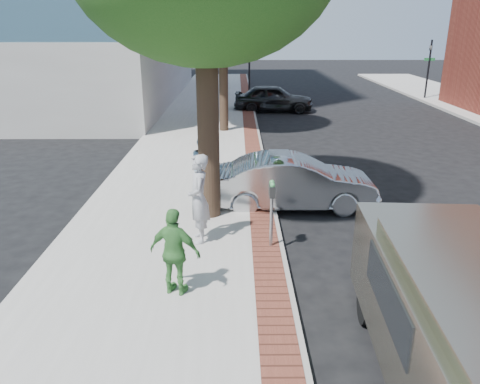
{
  "coord_description": "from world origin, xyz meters",
  "views": [
    {
      "loc": [
        0.08,
        -9.06,
        4.66
      ],
      "look_at": [
        0.15,
        0.63,
        1.2
      ],
      "focal_mm": 35.0,
      "sensor_mm": 36.0,
      "label": 1
    }
  ],
  "objects_px": {
    "person_green": "(175,252)",
    "van": "(465,322)",
    "person_gray": "(199,199)",
    "person_officer": "(204,165)",
    "bg_car": "(274,98)",
    "sedan_silver": "(294,182)",
    "parking_meter": "(272,200)"
  },
  "relations": [
    {
      "from": "parking_meter",
      "to": "van",
      "type": "distance_m",
      "value": 4.65
    },
    {
      "from": "sedan_silver",
      "to": "van",
      "type": "relative_size",
      "value": 0.8
    },
    {
      "from": "person_green",
      "to": "person_gray",
      "type": "bearing_deg",
      "value": -78.44
    },
    {
      "from": "person_green",
      "to": "van",
      "type": "distance_m",
      "value": 4.59
    },
    {
      "from": "person_gray",
      "to": "van",
      "type": "relative_size",
      "value": 0.36
    },
    {
      "from": "person_gray",
      "to": "van",
      "type": "xyz_separation_m",
      "value": [
        3.76,
        -4.38,
        -0.06
      ]
    },
    {
      "from": "person_green",
      "to": "sedan_silver",
      "type": "height_order",
      "value": "person_green"
    },
    {
      "from": "sedan_silver",
      "to": "person_officer",
      "type": "bearing_deg",
      "value": 74.32
    },
    {
      "from": "parking_meter",
      "to": "person_green",
      "type": "bearing_deg",
      "value": -134.07
    },
    {
      "from": "sedan_silver",
      "to": "bg_car",
      "type": "bearing_deg",
      "value": -1.88
    },
    {
      "from": "person_gray",
      "to": "van",
      "type": "distance_m",
      "value": 5.77
    },
    {
      "from": "person_officer",
      "to": "sedan_silver",
      "type": "xyz_separation_m",
      "value": [
        2.44,
        -0.7,
        -0.29
      ]
    },
    {
      "from": "person_green",
      "to": "parking_meter",
      "type": "bearing_deg",
      "value": -115.82
    },
    {
      "from": "sedan_silver",
      "to": "person_gray",
      "type": "bearing_deg",
      "value": 135.7
    },
    {
      "from": "person_green",
      "to": "van",
      "type": "height_order",
      "value": "van"
    },
    {
      "from": "parking_meter",
      "to": "person_green",
      "type": "height_order",
      "value": "person_green"
    },
    {
      "from": "person_officer",
      "to": "bg_car",
      "type": "relative_size",
      "value": 0.38
    },
    {
      "from": "person_gray",
      "to": "bg_car",
      "type": "bearing_deg",
      "value": 164.08
    },
    {
      "from": "person_officer",
      "to": "sedan_silver",
      "type": "relative_size",
      "value": 0.39
    },
    {
      "from": "person_gray",
      "to": "van",
      "type": "bearing_deg",
      "value": 34.28
    },
    {
      "from": "van",
      "to": "person_green",
      "type": "bearing_deg",
      "value": 154.65
    },
    {
      "from": "person_officer",
      "to": "van",
      "type": "xyz_separation_m",
      "value": [
        3.85,
        -7.45,
        0.07
      ]
    },
    {
      "from": "bg_car",
      "to": "parking_meter",
      "type": "bearing_deg",
      "value": 179.65
    },
    {
      "from": "parking_meter",
      "to": "person_officer",
      "type": "relative_size",
      "value": 0.87
    },
    {
      "from": "person_gray",
      "to": "sedan_silver",
      "type": "distance_m",
      "value": 3.36
    },
    {
      "from": "person_gray",
      "to": "person_officer",
      "type": "relative_size",
      "value": 1.16
    },
    {
      "from": "sedan_silver",
      "to": "bg_car",
      "type": "relative_size",
      "value": 0.97
    },
    {
      "from": "person_green",
      "to": "van",
      "type": "bearing_deg",
      "value": 169.23
    },
    {
      "from": "sedan_silver",
      "to": "bg_car",
      "type": "xyz_separation_m",
      "value": [
        0.58,
        14.96,
        0.05
      ]
    },
    {
      "from": "bg_car",
      "to": "van",
      "type": "bearing_deg",
      "value": -173.71
    },
    {
      "from": "person_gray",
      "to": "person_officer",
      "type": "distance_m",
      "value": 3.08
    },
    {
      "from": "person_officer",
      "to": "bg_car",
      "type": "distance_m",
      "value": 14.58
    }
  ]
}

